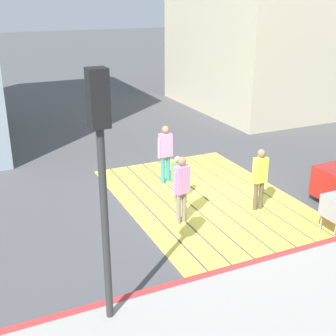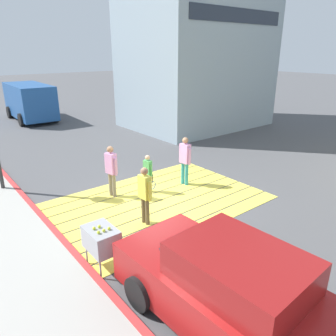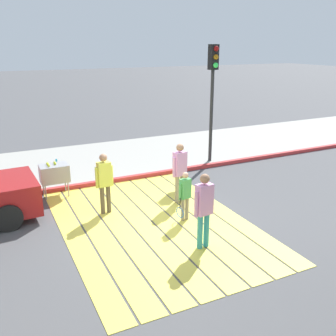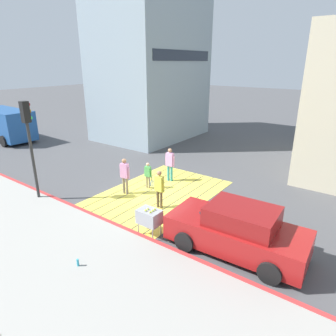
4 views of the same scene
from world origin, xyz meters
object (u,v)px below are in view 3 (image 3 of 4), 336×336
water_bottle (56,162)px  pedestrian_adult_side (204,206)px  pedestrian_adult_lead (180,169)px  pedestrian_adult_trailing (104,179)px  traffic_light_corner (213,81)px  tennis_ball_cart (54,173)px  pedestrian_child_with_racket (185,194)px

water_bottle → pedestrian_adult_side: 7.36m
water_bottle → pedestrian_adult_side: size_ratio=0.13×
pedestrian_adult_lead → pedestrian_adult_trailing: 2.10m
water_bottle → pedestrian_adult_trailing: size_ratio=0.14×
traffic_light_corner → tennis_ball_cart: size_ratio=4.17×
tennis_ball_cart → pedestrian_child_with_racket: (3.07, 2.62, 0.02)m
water_bottle → pedestrian_adult_lead: (4.62, 2.56, 0.75)m
pedestrian_adult_lead → pedestrian_adult_trailing: size_ratio=1.04×
tennis_ball_cart → pedestrian_adult_lead: (1.97, 3.06, 0.29)m
traffic_light_corner → pedestrian_adult_trailing: (2.48, -4.76, -2.09)m
pedestrian_adult_side → pedestrian_child_with_racket: 1.42m
pedestrian_adult_side → pedestrian_child_with_racket: pedestrian_adult_side is taller
pedestrian_adult_lead → pedestrian_child_with_racket: (1.10, -0.43, -0.26)m
pedestrian_child_with_racket → pedestrian_adult_side: bearing=-11.6°
tennis_ball_cart → pedestrian_adult_trailing: size_ratio=0.63×
pedestrian_adult_trailing → pedestrian_child_with_racket: bearing=52.5°
traffic_light_corner → pedestrian_adult_trailing: 5.76m
traffic_light_corner → pedestrian_adult_side: 6.46m
water_bottle → pedestrian_child_with_racket: bearing=20.4°
traffic_light_corner → pedestrian_adult_lead: 4.28m
tennis_ball_cart → pedestrian_adult_trailing: pedestrian_adult_trailing is taller
pedestrian_adult_side → pedestrian_child_with_racket: size_ratio=1.33×
tennis_ball_cart → pedestrian_adult_side: size_ratio=0.60×
pedestrian_adult_side → traffic_light_corner: bearing=146.6°
tennis_ball_cart → pedestrian_adult_side: 5.03m
pedestrian_adult_side → pedestrian_child_with_racket: (-1.36, 0.28, -0.27)m
tennis_ball_cart → pedestrian_child_with_racket: 4.04m
pedestrian_adult_trailing → traffic_light_corner: bearing=117.5°
pedestrian_adult_lead → pedestrian_adult_side: pedestrian_adult_side is taller
tennis_ball_cart → pedestrian_child_with_racket: size_ratio=0.79×
traffic_light_corner → water_bottle: bearing=-110.6°
pedestrian_adult_lead → pedestrian_adult_trailing: pedestrian_adult_lead is taller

